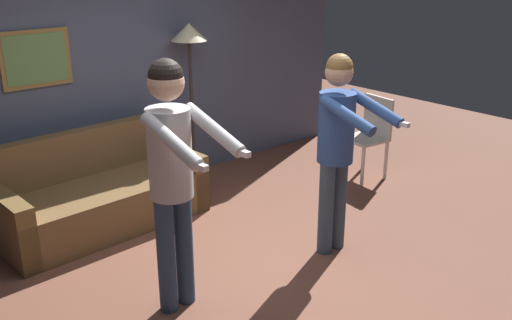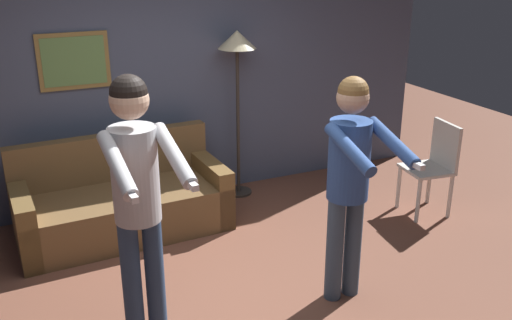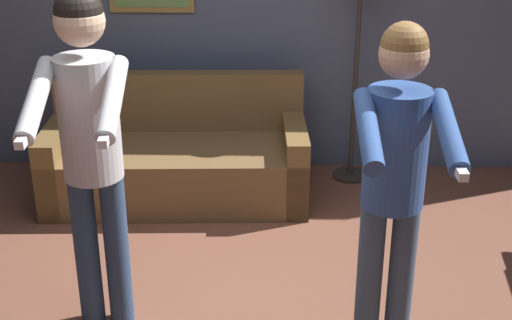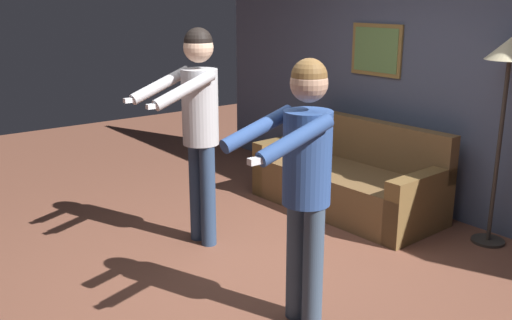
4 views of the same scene
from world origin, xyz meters
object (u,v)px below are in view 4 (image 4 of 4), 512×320
couch (349,182)px  person_standing_left (198,115)px  torchiere_lamp (508,68)px  person_standing_right (304,170)px

couch → person_standing_left: (-0.20, -1.62, 0.85)m
torchiere_lamp → person_standing_left: (-1.53, -1.98, -0.38)m
couch → person_standing_right: bearing=-54.3°
person_standing_right → person_standing_left: bearing=173.5°
torchiere_lamp → person_standing_right: torchiere_lamp is taller
couch → torchiere_lamp: torchiere_lamp is taller
couch → person_standing_right: 2.34m
person_standing_left → couch: bearing=83.1°
couch → torchiere_lamp: 1.85m
couch → person_standing_left: bearing=-96.9°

